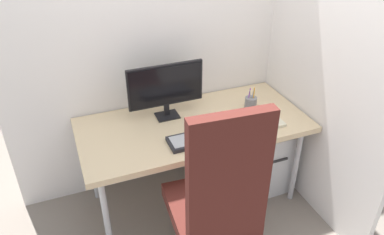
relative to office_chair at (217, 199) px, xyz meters
The scene contains 11 objects.
ground_plane 1.00m from the office_chair, 78.74° to the left, with size 8.00×8.00×0.00m, color slate.
wall_back 1.37m from the office_chair, 82.82° to the left, with size 2.60×0.04×2.80m, color white.
wall_side_right 1.38m from the office_chair, 30.50° to the left, with size 0.04×1.72×2.80m, color white.
desk 0.74m from the office_chair, 78.74° to the left, with size 1.66×0.78×0.73m.
office_chair is the anchor object (origin of this frame).
filing_cabinet 1.10m from the office_chair, 44.75° to the left, with size 0.41×0.50×0.55m.
monitor 0.94m from the office_chair, 90.46° to the left, with size 0.56×0.13×0.41m.
keyboard 0.52m from the office_chair, 79.74° to the left, with size 0.42×0.17×0.03m.
mouse 0.75m from the office_chair, 50.77° to the left, with size 0.06×0.10×0.03m, color black.
pen_holder 1.00m from the office_chair, 50.45° to the left, with size 0.09×0.09×0.18m.
notebook 0.87m from the office_chair, 38.32° to the left, with size 0.12×0.21×0.02m, color beige.
Camera 1 is at (-0.86, -2.14, 2.18)m, focal length 35.11 mm.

